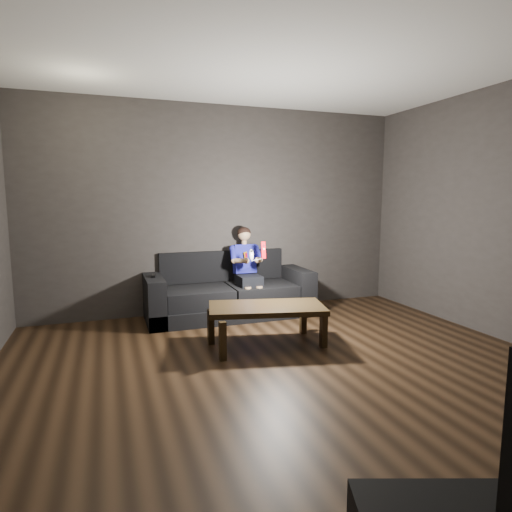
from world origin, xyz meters
name	(u,v)px	position (x,y,z in m)	size (l,w,h in m)	color
floor	(302,384)	(0.00, 0.00, 0.00)	(5.00, 5.00, 0.00)	black
back_wall	(221,210)	(0.00, 2.50, 1.35)	(5.00, 0.04, 2.70)	#342F2D
ceiling	(307,34)	(0.00, 0.00, 2.70)	(5.00, 5.00, 0.02)	silver
sofa	(228,295)	(0.00, 2.22, 0.26)	(2.09, 0.90, 0.81)	black
child	(247,263)	(0.24, 2.17, 0.68)	(0.42, 0.52, 1.03)	black
wii_remote_red	(263,250)	(0.32, 1.77, 0.89)	(0.06, 0.08, 0.21)	red
nunchuk_white	(251,255)	(0.17, 1.77, 0.84)	(0.07, 0.09, 0.14)	white
wii_remote_black	(153,276)	(-0.94, 2.15, 0.59)	(0.05, 0.15, 0.03)	black
coffee_table	(267,311)	(0.06, 0.95, 0.37)	(1.26, 0.82, 0.42)	black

